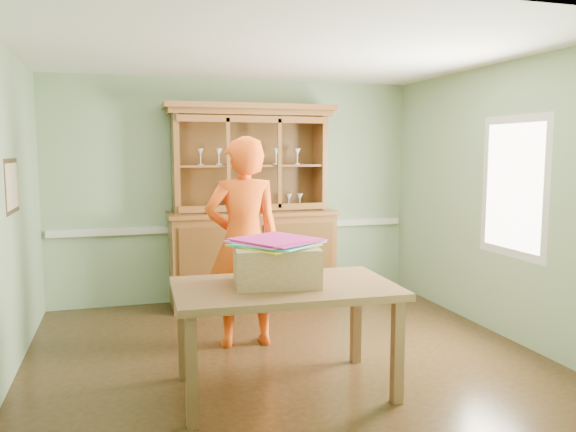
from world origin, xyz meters
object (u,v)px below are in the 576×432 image
object	(u,v)px
cardboard_box	(276,265)
person	(243,242)
dining_table	(285,297)
china_hutch	(252,235)

from	to	relation	value
cardboard_box	person	bearing A→B (deg)	91.71
dining_table	cardboard_box	world-z (taller)	cardboard_box
china_hutch	person	distance (m)	1.51
china_hutch	cardboard_box	world-z (taller)	china_hutch
dining_table	person	size ratio (longest dim) A/B	0.86
china_hutch	dining_table	world-z (taller)	china_hutch
china_hutch	person	size ratio (longest dim) A/B	1.21
dining_table	person	bearing A→B (deg)	96.24
dining_table	person	distance (m)	1.14
dining_table	cardboard_box	distance (m)	0.25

